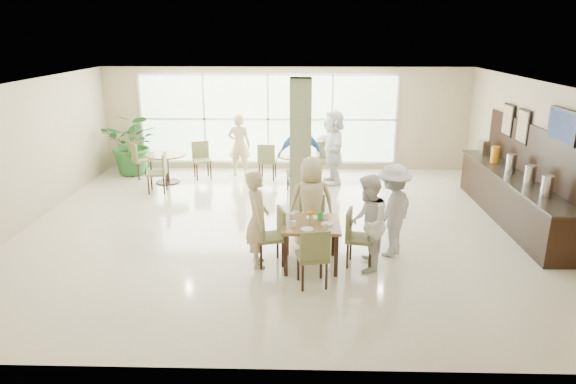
{
  "coord_description": "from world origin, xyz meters",
  "views": [
    {
      "loc": [
        0.42,
        -9.5,
        3.72
      ],
      "look_at": [
        0.2,
        -1.2,
        1.1
      ],
      "focal_mm": 32.0,
      "sensor_mm": 36.0,
      "label": 1
    }
  ],
  "objects_px": {
    "adult_b": "(333,147)",
    "main_table": "(311,228)",
    "round_table_left": "(166,161)",
    "round_table_right": "(299,161)",
    "buffet_counter": "(512,194)",
    "teen_right": "(368,223)",
    "teen_standing": "(392,211)",
    "teen_left": "(257,219)",
    "adult_standing": "(239,145)",
    "teen_far": "(311,202)",
    "potted_plant": "(134,144)",
    "adult_a": "(300,156)"
  },
  "relations": [
    {
      "from": "round_table_left",
      "to": "round_table_right",
      "type": "height_order",
      "value": "same"
    },
    {
      "from": "round_table_left",
      "to": "main_table",
      "type": "bearing_deg",
      "value": -53.05
    },
    {
      "from": "adult_b",
      "to": "adult_standing",
      "type": "height_order",
      "value": "adult_b"
    },
    {
      "from": "round_table_left",
      "to": "adult_standing",
      "type": "relative_size",
      "value": 0.61
    },
    {
      "from": "buffet_counter",
      "to": "adult_b",
      "type": "xyz_separation_m",
      "value": [
        -3.48,
        2.61,
        0.38
      ]
    },
    {
      "from": "teen_right",
      "to": "round_table_right",
      "type": "bearing_deg",
      "value": -157.51
    },
    {
      "from": "round_table_left",
      "to": "adult_a",
      "type": "height_order",
      "value": "adult_a"
    },
    {
      "from": "teen_left",
      "to": "adult_standing",
      "type": "relative_size",
      "value": 0.97
    },
    {
      "from": "potted_plant",
      "to": "adult_a",
      "type": "bearing_deg",
      "value": -19.56
    },
    {
      "from": "adult_standing",
      "to": "adult_a",
      "type": "bearing_deg",
      "value": 143.21
    },
    {
      "from": "round_table_left",
      "to": "round_table_right",
      "type": "xyz_separation_m",
      "value": [
        3.35,
        0.06,
        0.02
      ]
    },
    {
      "from": "buffet_counter",
      "to": "teen_standing",
      "type": "xyz_separation_m",
      "value": [
        -2.72,
        -1.77,
        0.25
      ]
    },
    {
      "from": "adult_a",
      "to": "adult_standing",
      "type": "bearing_deg",
      "value": 124.02
    },
    {
      "from": "teen_left",
      "to": "teen_far",
      "type": "relative_size",
      "value": 0.98
    },
    {
      "from": "buffet_counter",
      "to": "potted_plant",
      "type": "relative_size",
      "value": 2.82
    },
    {
      "from": "teen_right",
      "to": "teen_standing",
      "type": "distance_m",
      "value": 0.75
    },
    {
      "from": "round_table_right",
      "to": "teen_right",
      "type": "height_order",
      "value": "teen_right"
    },
    {
      "from": "round_table_right",
      "to": "adult_standing",
      "type": "distance_m",
      "value": 1.73
    },
    {
      "from": "buffet_counter",
      "to": "teen_left",
      "type": "bearing_deg",
      "value": -155.74
    },
    {
      "from": "potted_plant",
      "to": "round_table_right",
      "type": "bearing_deg",
      "value": -9.69
    },
    {
      "from": "adult_b",
      "to": "teen_right",
      "type": "bearing_deg",
      "value": -6.84
    },
    {
      "from": "main_table",
      "to": "round_table_right",
      "type": "relative_size",
      "value": 0.83
    },
    {
      "from": "main_table",
      "to": "teen_right",
      "type": "bearing_deg",
      "value": -6.21
    },
    {
      "from": "main_table",
      "to": "teen_left",
      "type": "relative_size",
      "value": 0.58
    },
    {
      "from": "main_table",
      "to": "adult_standing",
      "type": "height_order",
      "value": "adult_standing"
    },
    {
      "from": "round_table_left",
      "to": "buffet_counter",
      "type": "height_order",
      "value": "buffet_counter"
    },
    {
      "from": "teen_right",
      "to": "adult_standing",
      "type": "distance_m",
      "value": 6.2
    },
    {
      "from": "teen_right",
      "to": "teen_standing",
      "type": "height_order",
      "value": "teen_standing"
    },
    {
      "from": "main_table",
      "to": "adult_b",
      "type": "bearing_deg",
      "value": 82.56
    },
    {
      "from": "round_table_left",
      "to": "potted_plant",
      "type": "xyz_separation_m",
      "value": [
        -1.07,
        0.81,
        0.28
      ]
    },
    {
      "from": "round_table_right",
      "to": "adult_standing",
      "type": "height_order",
      "value": "adult_standing"
    },
    {
      "from": "potted_plant",
      "to": "adult_standing",
      "type": "bearing_deg",
      "value": -1.84
    },
    {
      "from": "potted_plant",
      "to": "adult_a",
      "type": "relative_size",
      "value": 0.92
    },
    {
      "from": "round_table_left",
      "to": "teen_far",
      "type": "bearing_deg",
      "value": -47.54
    },
    {
      "from": "round_table_left",
      "to": "teen_right",
      "type": "height_order",
      "value": "teen_right"
    },
    {
      "from": "teen_right",
      "to": "teen_standing",
      "type": "xyz_separation_m",
      "value": [
        0.49,
        0.57,
        0.01
      ]
    },
    {
      "from": "potted_plant",
      "to": "adult_b",
      "type": "relative_size",
      "value": 0.9
    },
    {
      "from": "adult_a",
      "to": "adult_standing",
      "type": "distance_m",
      "value": 2.2
    },
    {
      "from": "teen_standing",
      "to": "adult_standing",
      "type": "bearing_deg",
      "value": -108.45
    },
    {
      "from": "adult_b",
      "to": "main_table",
      "type": "bearing_deg",
      "value": -17.37
    },
    {
      "from": "teen_far",
      "to": "teen_standing",
      "type": "height_order",
      "value": "teen_far"
    },
    {
      "from": "round_table_left",
      "to": "teen_standing",
      "type": "relative_size",
      "value": 0.63
    },
    {
      "from": "adult_b",
      "to": "adult_standing",
      "type": "bearing_deg",
      "value": -114.53
    },
    {
      "from": "round_table_right",
      "to": "teen_right",
      "type": "relative_size",
      "value": 0.71
    },
    {
      "from": "teen_right",
      "to": "adult_b",
      "type": "relative_size",
      "value": 0.85
    },
    {
      "from": "potted_plant",
      "to": "teen_far",
      "type": "height_order",
      "value": "potted_plant"
    },
    {
      "from": "potted_plant",
      "to": "round_table_left",
      "type": "bearing_deg",
      "value": -37.34
    },
    {
      "from": "teen_left",
      "to": "adult_a",
      "type": "bearing_deg",
      "value": -20.41
    },
    {
      "from": "round_table_right",
      "to": "teen_right",
      "type": "bearing_deg",
      "value": -77.04
    },
    {
      "from": "teen_standing",
      "to": "adult_standing",
      "type": "height_order",
      "value": "adult_standing"
    }
  ]
}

